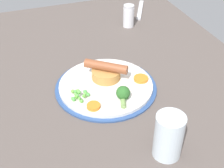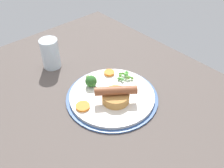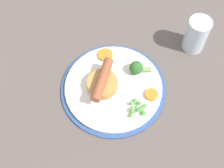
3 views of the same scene
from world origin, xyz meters
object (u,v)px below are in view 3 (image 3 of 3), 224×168
at_px(carrot_slice_4, 151,95).
at_px(drinking_glass, 196,34).
at_px(broccoli_floret_near, 137,68).
at_px(dinner_plate, 113,88).
at_px(sausage_pudding, 102,83).
at_px(carrot_slice_5, 105,55).
at_px(pea_pile, 137,108).

xyz_separation_m(carrot_slice_4, drinking_glass, (0.18, 0.11, 0.03)).
height_order(broccoli_floret_near, carrot_slice_4, broccoli_floret_near).
relative_size(dinner_plate, carrot_slice_4, 8.19).
height_order(dinner_plate, sausage_pudding, sausage_pudding).
bearing_deg(carrot_slice_5, drinking_glass, -11.27).
xyz_separation_m(sausage_pudding, carrot_slice_5, (0.04, 0.09, -0.02)).
height_order(dinner_plate, pea_pile, pea_pile).
bearing_deg(pea_pile, sausage_pudding, 121.77).
relative_size(carrot_slice_4, carrot_slice_5, 0.84).
relative_size(pea_pile, broccoli_floret_near, 0.91).
relative_size(broccoli_floret_near, carrot_slice_5, 1.45).
xyz_separation_m(pea_pile, carrot_slice_4, (0.05, 0.02, -0.00)).
distance_m(broccoli_floret_near, drinking_glass, 0.19).
height_order(pea_pile, drinking_glass, drinking_glass).
relative_size(sausage_pudding, broccoli_floret_near, 1.89).
bearing_deg(sausage_pudding, carrot_slice_5, 12.54).
height_order(carrot_slice_5, drinking_glass, drinking_glass).
xyz_separation_m(dinner_plate, carrot_slice_4, (0.08, -0.06, 0.01)).
bearing_deg(sausage_pudding, broccoli_floret_near, -46.30).
height_order(dinner_plate, broccoli_floret_near, broccoli_floret_near).
relative_size(sausage_pudding, carrot_slice_4, 3.26).
relative_size(sausage_pudding, carrot_slice_5, 2.73).
distance_m(carrot_slice_4, carrot_slice_5, 0.17).
xyz_separation_m(carrot_slice_4, carrot_slice_5, (-0.07, 0.15, -0.00)).
bearing_deg(dinner_plate, carrot_slice_5, 81.54).
xyz_separation_m(broccoli_floret_near, carrot_slice_5, (-0.06, 0.08, -0.01)).
distance_m(dinner_plate, pea_pile, 0.09).
height_order(dinner_plate, drinking_glass, drinking_glass).
xyz_separation_m(pea_pile, drinking_glass, (0.23, 0.13, 0.03)).
distance_m(carrot_slice_5, drinking_glass, 0.25).
xyz_separation_m(broccoli_floret_near, drinking_glass, (0.18, 0.03, 0.02)).
bearing_deg(carrot_slice_4, carrot_slice_5, 112.89).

